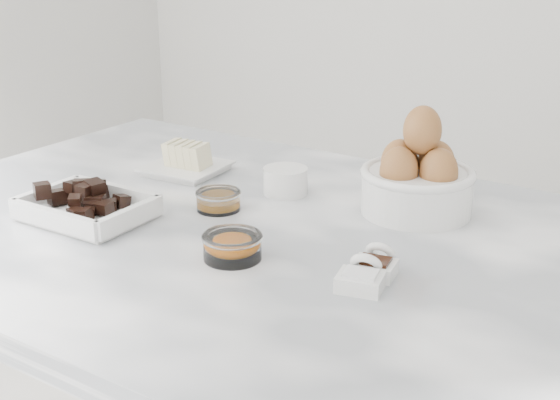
# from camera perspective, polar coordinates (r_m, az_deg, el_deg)

# --- Properties ---
(marble_slab) EXTENTS (1.20, 0.80, 0.04)m
(marble_slab) POSITION_cam_1_polar(r_m,az_deg,el_deg) (1.14, -1.68, -3.08)
(marble_slab) COLOR white
(marble_slab) RESTS_ON cabinet
(chocolate_dish) EXTENTS (0.19, 0.15, 0.05)m
(chocolate_dish) POSITION_cam_1_polar(r_m,az_deg,el_deg) (1.20, -13.96, -0.35)
(chocolate_dish) COLOR white
(chocolate_dish) RESTS_ON marble_slab
(butter_plate) EXTENTS (0.14, 0.14, 0.05)m
(butter_plate) POSITION_cam_1_polar(r_m,az_deg,el_deg) (1.39, -6.98, 2.81)
(butter_plate) COLOR white
(butter_plate) RESTS_ON marble_slab
(sugar_ramekin) EXTENTS (0.07, 0.07, 0.04)m
(sugar_ramekin) POSITION_cam_1_polar(r_m,az_deg,el_deg) (1.27, 0.40, 1.51)
(sugar_ramekin) COLOR white
(sugar_ramekin) RESTS_ON marble_slab
(egg_bowl) EXTENTS (0.17, 0.17, 0.17)m
(egg_bowl) POSITION_cam_1_polar(r_m,az_deg,el_deg) (1.19, 10.03, 1.54)
(egg_bowl) COLOR white
(egg_bowl) RESTS_ON marble_slab
(honey_bowl) EXTENTS (0.07, 0.07, 0.03)m
(honey_bowl) POSITION_cam_1_polar(r_m,az_deg,el_deg) (1.20, -4.53, 0.01)
(honey_bowl) COLOR white
(honey_bowl) RESTS_ON marble_slab
(zest_bowl) EXTENTS (0.08, 0.08, 0.04)m
(zest_bowl) POSITION_cam_1_polar(r_m,az_deg,el_deg) (1.03, -3.51, -3.32)
(zest_bowl) COLOR white
(zest_bowl) RESTS_ON marble_slab
(vanilla_spoon) EXTENTS (0.06, 0.07, 0.04)m
(vanilla_spoon) POSITION_cam_1_polar(r_m,az_deg,el_deg) (0.99, 7.02, -4.67)
(vanilla_spoon) COLOR white
(vanilla_spoon) RESTS_ON marble_slab
(salt_spoon) EXTENTS (0.06, 0.08, 0.04)m
(salt_spoon) POSITION_cam_1_polar(r_m,az_deg,el_deg) (0.96, 6.00, -5.62)
(salt_spoon) COLOR white
(salt_spoon) RESTS_ON marble_slab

